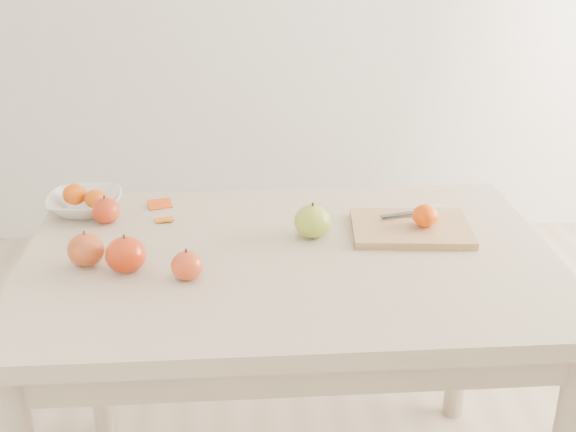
{
  "coord_description": "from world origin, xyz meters",
  "views": [
    {
      "loc": [
        -0.11,
        -1.46,
        1.48
      ],
      "look_at": [
        0.0,
        0.05,
        0.82
      ],
      "focal_mm": 45.0,
      "sensor_mm": 36.0,
      "label": 1
    }
  ],
  "objects": [
    {
      "name": "cutting_board",
      "position": [
        0.3,
        0.1,
        0.76
      ],
      "size": [
        0.3,
        0.23,
        0.02
      ],
      "primitive_type": "cube",
      "rotation": [
        0.0,
        0.0,
        -0.09
      ],
      "color": "tan",
      "rests_on": "table"
    },
    {
      "name": "fruit_bowl",
      "position": [
        -0.5,
        0.27,
        0.77
      ],
      "size": [
        0.19,
        0.19,
        0.05
      ],
      "primitive_type": "imported",
      "color": "white",
      "rests_on": "table"
    },
    {
      "name": "bowl_tangerine_far",
      "position": [
        -0.47,
        0.26,
        0.79
      ],
      "size": [
        0.05,
        0.05,
        0.05
      ],
      "primitive_type": "ellipsoid",
      "color": "#D85707",
      "rests_on": "fruit_bowl"
    },
    {
      "name": "orange_peel_b",
      "position": [
        -0.3,
        0.2,
        0.75
      ],
      "size": [
        0.05,
        0.04,
        0.01
      ],
      "primitive_type": "cube",
      "rotation": [
        -0.14,
        0.0,
        0.23
      ],
      "color": "orange",
      "rests_on": "table"
    },
    {
      "name": "apple_green",
      "position": [
        0.06,
        0.09,
        0.79
      ],
      "size": [
        0.09,
        0.09,
        0.08
      ],
      "primitive_type": "ellipsoid",
      "color": "olive",
      "rests_on": "table"
    },
    {
      "name": "apple_red_b",
      "position": [
        -0.35,
        -0.06,
        0.79
      ],
      "size": [
        0.09,
        0.09,
        0.08
      ],
      "primitive_type": "ellipsoid",
      "color": "#8E0401",
      "rests_on": "table"
    },
    {
      "name": "apple_red_c",
      "position": [
        -0.22,
        -0.1,
        0.78
      ],
      "size": [
        0.07,
        0.07,
        0.06
      ],
      "primitive_type": "ellipsoid",
      "color": "#A3171C",
      "rests_on": "table"
    },
    {
      "name": "bowl_tangerine_near",
      "position": [
        -0.53,
        0.28,
        0.79
      ],
      "size": [
        0.06,
        0.06,
        0.05
      ],
      "primitive_type": "ellipsoid",
      "color": "#C86107",
      "rests_on": "fruit_bowl"
    },
    {
      "name": "apple_red_a",
      "position": [
        -0.44,
        0.2,
        0.78
      ],
      "size": [
        0.07,
        0.07,
        0.06
      ],
      "primitive_type": "ellipsoid",
      "color": "#940104",
      "rests_on": "table"
    },
    {
      "name": "orange_peel_a",
      "position": [
        -0.32,
        0.3,
        0.75
      ],
      "size": [
        0.07,
        0.06,
        0.01
      ],
      "primitive_type": "cube",
      "rotation": [
        0.21,
        0.0,
        0.27
      ],
      "color": "#CA440E",
      "rests_on": "table"
    },
    {
      "name": "table",
      "position": [
        0.0,
        0.0,
        0.65
      ],
      "size": [
        1.2,
        0.8,
        0.75
      ],
      "color": "beige",
      "rests_on": "ground"
    },
    {
      "name": "paring_knife",
      "position": [
        0.35,
        0.17,
        0.78
      ],
      "size": [
        0.17,
        0.06,
        0.01
      ],
      "color": "white",
      "rests_on": "cutting_board"
    },
    {
      "name": "apple_red_d",
      "position": [
        -0.45,
        -0.02,
        0.79
      ],
      "size": [
        0.08,
        0.08,
        0.07
      ],
      "primitive_type": "ellipsoid",
      "color": "maroon",
      "rests_on": "table"
    },
    {
      "name": "board_tangerine",
      "position": [
        0.33,
        0.09,
        0.8
      ],
      "size": [
        0.06,
        0.06,
        0.05
      ],
      "primitive_type": "ellipsoid",
      "color": "#E04307",
      "rests_on": "cutting_board"
    }
  ]
}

